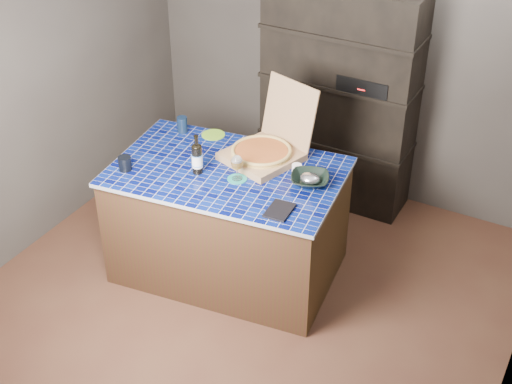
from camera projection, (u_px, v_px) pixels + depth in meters
The scene contains 14 objects.
room at pixel (243, 143), 4.28m from camera, with size 3.50×3.50×3.50m.
shelving_unit at pixel (340, 97), 5.59m from camera, with size 1.20×0.41×1.80m.
kitchen_island at pixel (228, 221), 5.02m from camera, with size 1.65×1.16×0.85m.
pizza_box at pixel (265, 149), 4.88m from camera, with size 0.59×0.66×0.49m.
mead_bottle at pixel (197, 158), 4.71m from camera, with size 0.08×0.08×0.28m.
teal_trivet at pixel (237, 179), 4.69m from camera, with size 0.13×0.13×0.01m, color #1A8B7C.
wine_glass at pixel (237, 163), 4.63m from camera, with size 0.08×0.08×0.18m.
tumbler at pixel (125, 163), 4.77m from camera, with size 0.09×0.09×0.10m, color black.
dvd_case at pixel (280, 210), 4.38m from camera, with size 0.14×0.20×0.02m, color black.
bowl at pixel (310, 180), 4.63m from camera, with size 0.25×0.25×0.06m, color black.
foil_contents at pixel (310, 178), 4.63m from camera, with size 0.14×0.11×0.06m, color silver.
white_jar at pixel (297, 168), 4.76m from camera, with size 0.07×0.07×0.06m, color white.
navy_cup at pixel (182, 125), 5.21m from camera, with size 0.08×0.08×0.12m, color black.
green_trivet at pixel (213, 135), 5.20m from camera, with size 0.17×0.17×0.01m, color #7EC52A.
Camera 1 is at (1.87, -3.24, 3.36)m, focal length 50.00 mm.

